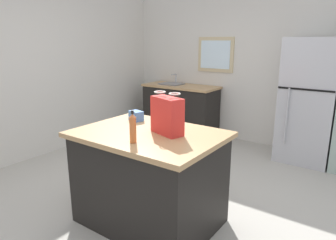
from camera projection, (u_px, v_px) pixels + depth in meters
ground at (160, 204)px, 3.28m from camera, size 6.33×6.33×0.00m
back_wall at (255, 65)px, 5.03m from camera, size 4.82×0.13×2.63m
left_wall at (24, 69)px, 4.31m from camera, size 0.10×5.28×2.63m
kitchen_island at (149, 178)px, 2.87m from camera, size 1.31×0.97×0.90m
refrigerator at (309, 101)px, 4.29m from camera, size 0.71×0.68×1.75m
sink_counter at (180, 109)px, 5.67m from camera, size 1.39×0.59×1.10m
shopping_bag at (167, 115)px, 2.67m from camera, size 0.34×0.23×0.37m
small_box at (136, 116)px, 3.14m from camera, size 0.16×0.13×0.10m
bottle at (133, 128)px, 2.45m from camera, size 0.05×0.05×0.27m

